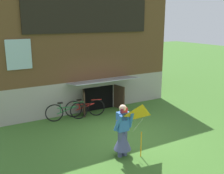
{
  "coord_description": "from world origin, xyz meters",
  "views": [
    {
      "loc": [
        -4.68,
        -7.13,
        3.92
      ],
      "look_at": [
        -0.2,
        0.77,
        1.6
      ],
      "focal_mm": 42.68,
      "sensor_mm": 36.0,
      "label": 1
    }
  ],
  "objects": [
    {
      "name": "bicycle_green",
      "position": [
        -1.33,
        2.44,
        0.37
      ],
      "size": [
        1.65,
        0.41,
        0.77
      ],
      "rotation": [
        0.0,
        0.0,
        -0.22
      ],
      "color": "black",
      "rests_on": "ground_plane"
    },
    {
      "name": "person",
      "position": [
        -0.9,
        -1.09,
        0.67
      ],
      "size": [
        0.61,
        0.52,
        1.59
      ],
      "rotation": [
        0.0,
        0.0,
        0.18
      ],
      "color": "#474C75",
      "rests_on": "ground_plane"
    },
    {
      "name": "log_house",
      "position": [
        -0.0,
        5.75,
        2.84
      ],
      "size": [
        7.91,
        6.62,
        5.68
      ],
      "color": "#9E998E",
      "rests_on": "ground_plane"
    },
    {
      "name": "ground_plane",
      "position": [
        0.0,
        0.0,
        0.0
      ],
      "size": [
        60.0,
        60.0,
        0.0
      ],
      "primitive_type": "plane",
      "color": "#3D6B28"
    },
    {
      "name": "kite",
      "position": [
        -0.57,
        -1.57,
        1.3
      ],
      "size": [
        0.87,
        0.77,
        1.62
      ],
      "color": "orange",
      "rests_on": "ground_plane"
    },
    {
      "name": "bicycle_red",
      "position": [
        -0.51,
        2.48,
        0.37
      ],
      "size": [
        1.59,
        0.54,
        0.75
      ],
      "rotation": [
        0.0,
        0.0,
        -0.31
      ],
      "color": "black",
      "rests_on": "ground_plane"
    }
  ]
}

